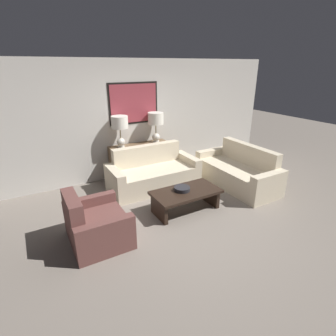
{
  "coord_description": "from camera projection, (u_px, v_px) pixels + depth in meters",
  "views": [
    {
      "loc": [
        -2.31,
        -3.22,
        2.52
      ],
      "look_at": [
        0.02,
        0.88,
        0.65
      ],
      "focal_mm": 28.0,
      "sensor_mm": 36.0,
      "label": 1
    }
  ],
  "objects": [
    {
      "name": "console_table",
      "position": [
        140.0,
        160.0,
        6.21
      ],
      "size": [
        1.4,
        0.38,
        0.79
      ],
      "color": "brown",
      "rests_on": "ground_plane"
    },
    {
      "name": "armchair_near_back_wall",
      "position": [
        95.0,
        225.0,
        3.92
      ],
      "size": [
        0.83,
        0.97,
        0.83
      ],
      "color": "brown",
      "rests_on": "ground_plane"
    },
    {
      "name": "couch_by_side",
      "position": [
        238.0,
        172.0,
        5.8
      ],
      "size": [
        0.85,
        1.93,
        0.88
      ],
      "color": "beige",
      "rests_on": "ground_plane"
    },
    {
      "name": "table_lamp_right",
      "position": [
        156.0,
        121.0,
        6.09
      ],
      "size": [
        0.36,
        0.36,
        0.7
      ],
      "color": "silver",
      "rests_on": "console_table"
    },
    {
      "name": "coffee_table",
      "position": [
        186.0,
        196.0,
        4.76
      ],
      "size": [
        1.23,
        0.65,
        0.39
      ],
      "color": "black",
      "rests_on": "ground_plane"
    },
    {
      "name": "couch_by_back_wall",
      "position": [
        153.0,
        174.0,
        5.69
      ],
      "size": [
        1.93,
        0.85,
        0.88
      ],
      "color": "beige",
      "rests_on": "ground_plane"
    },
    {
      "name": "decorative_bowl",
      "position": [
        182.0,
        189.0,
        4.73
      ],
      "size": [
        0.29,
        0.29,
        0.07
      ],
      "color": "#232328",
      "rests_on": "coffee_table"
    },
    {
      "name": "back_wall",
      "position": [
        134.0,
        119.0,
        6.09
      ],
      "size": [
        7.65,
        0.12,
        2.65
      ],
      "color": "beige",
      "rests_on": "ground_plane"
    },
    {
      "name": "table_lamp_left",
      "position": [
        120.0,
        125.0,
        5.68
      ],
      "size": [
        0.36,
        0.36,
        0.7
      ],
      "color": "silver",
      "rests_on": "console_table"
    },
    {
      "name": "ground_plane",
      "position": [
        192.0,
        219.0,
        4.59
      ],
      "size": [
        20.0,
        20.0,
        0.0
      ],
      "primitive_type": "plane",
      "color": "slate"
    }
  ]
}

